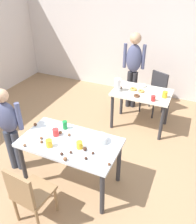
{
  "coord_description": "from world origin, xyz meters",
  "views": [
    {
      "loc": [
        1.23,
        -2.18,
        2.67
      ],
      "look_at": [
        0.06,
        0.46,
        0.9
      ],
      "focal_mm": 37.43,
      "sensor_mm": 36.0,
      "label": 1
    }
  ],
  "objects": [
    {
      "name": "cake_ball_5",
      "position": [
        -0.45,
        -0.26,
        0.77
      ],
      "size": [
        0.04,
        0.04,
        0.04
      ],
      "primitive_type": "sphere",
      "color": "brown",
      "rests_on": "dining_table_near"
    },
    {
      "name": "donut_far_4",
      "position": [
        -0.03,
        1.63,
        0.77
      ],
      "size": [
        0.11,
        0.11,
        0.03
      ],
      "primitive_type": "torus",
      "color": "brown",
      "rests_on": "dining_table_far"
    },
    {
      "name": "dining_table_far",
      "position": [
        0.41,
        1.66,
        0.63
      ],
      "size": [
        1.05,
        0.68,
        0.75
      ],
      "color": "silver",
      "rests_on": "ground_plane"
    },
    {
      "name": "cake_ball_7",
      "position": [
        -0.04,
        -0.41,
        0.77
      ],
      "size": [
        0.04,
        0.04,
        0.04
      ],
      "primitive_type": "sphere",
      "color": "#3D2319",
      "rests_on": "dining_table_near"
    },
    {
      "name": "cake_ball_13",
      "position": [
        0.18,
        -0.22,
        0.78
      ],
      "size": [
        0.05,
        0.05,
        0.05
      ],
      "primitive_type": "sphere",
      "color": "#3D2319",
      "rests_on": "dining_table_near"
    },
    {
      "name": "cake_ball_0",
      "position": [
        -0.4,
        -0.32,
        0.77
      ],
      "size": [
        0.04,
        0.04,
        0.04
      ],
      "primitive_type": "sphere",
      "color": "brown",
      "rests_on": "dining_table_near"
    },
    {
      "name": "chair_far_table",
      "position": [
        0.54,
        2.34,
        0.5
      ],
      "size": [
        0.53,
        0.53,
        0.87
      ],
      "color": "#2D2D33",
      "rests_on": "ground_plane"
    },
    {
      "name": "chair_near_table",
      "position": [
        -0.22,
        -0.88,
        0.5
      ],
      "size": [
        0.43,
        0.43,
        0.87
      ],
      "color": "olive",
      "rests_on": "ground_plane"
    },
    {
      "name": "cake_ball_8",
      "position": [
        0.05,
        -0.34,
        0.77
      ],
      "size": [
        0.04,
        0.04,
        0.04
      ],
      "primitive_type": "sphere",
      "color": "#3D2319",
      "rests_on": "dining_table_near"
    },
    {
      "name": "cake_ball_3",
      "position": [
        -0.15,
        -0.05,
        0.77
      ],
      "size": [
        0.04,
        0.04,
        0.04
      ],
      "primitive_type": "sphere",
      "color": "brown",
      "rests_on": "dining_table_near"
    },
    {
      "name": "donut_far_3",
      "position": [
        0.23,
        1.67,
        0.77
      ],
      "size": [
        0.14,
        0.14,
        0.04
      ],
      "primitive_type": "torus",
      "color": "gold",
      "rests_on": "dining_table_far"
    },
    {
      "name": "cup_far_1",
      "position": [
        0.82,
        1.6,
        0.81
      ],
      "size": [
        0.09,
        0.09,
        0.12
      ],
      "primitive_type": "cylinder",
      "color": "yellow",
      "rests_on": "dining_table_far"
    },
    {
      "name": "soda_can",
      "position": [
        -0.28,
        0.08,
        0.81
      ],
      "size": [
        0.07,
        0.07,
        0.12
      ],
      "primitive_type": "cylinder",
      "color": "#198438",
      "rests_on": "dining_table_near"
    },
    {
      "name": "cake_ball_4",
      "position": [
        -0.55,
        -0.47,
        0.77
      ],
      "size": [
        0.04,
        0.04,
        0.04
      ],
      "primitive_type": "sphere",
      "color": "brown",
      "rests_on": "dining_table_near"
    },
    {
      "name": "pitcher_far",
      "position": [
        -0.03,
        1.51,
        0.87
      ],
      "size": [
        0.12,
        0.12,
        0.24
      ],
      "primitive_type": "cylinder",
      "color": "white",
      "rests_on": "dining_table_far"
    },
    {
      "name": "cup_near_1",
      "position": [
        -0.27,
        -0.34,
        0.8
      ],
      "size": [
        0.08,
        0.08,
        0.1
      ],
      "primitive_type": "cylinder",
      "color": "yellow",
      "rests_on": "dining_table_near"
    },
    {
      "name": "person_girl_near",
      "position": [
        -1.02,
        -0.23,
        0.8
      ],
      "size": [
        0.45,
        0.27,
        1.36
      ],
      "color": "#383D4C",
      "rests_on": "ground_plane"
    },
    {
      "name": "cake_ball_2",
      "position": [
        0.26,
        -0.36,
        0.77
      ],
      "size": [
        0.04,
        0.04,
        0.04
      ],
      "primitive_type": "sphere",
      "color": "#3D2319",
      "rests_on": "dining_table_near"
    },
    {
      "name": "cake_ball_9",
      "position": [
        0.05,
        -0.48,
        0.78
      ],
      "size": [
        0.05,
        0.05,
        0.05
      ],
      "primitive_type": "sphere",
      "color": "brown",
      "rests_on": "dining_table_near"
    },
    {
      "name": "cake_ball_10",
      "position": [
        0.3,
        -0.25,
        0.77
      ],
      "size": [
        0.04,
        0.04,
        0.04
      ],
      "primitive_type": "sphere",
      "color": "#3D2319",
      "rests_on": "dining_table_near"
    },
    {
      "name": "cup_near_2",
      "position": [
        0.1,
        -0.21,
        0.8
      ],
      "size": [
        0.08,
        0.08,
        0.1
      ],
      "primitive_type": "cylinder",
      "color": "yellow",
      "rests_on": "dining_table_near"
    },
    {
      "name": "cup_far_0",
      "position": [
        0.66,
        1.39,
        0.8
      ],
      "size": [
        0.08,
        0.08,
        0.1
      ],
      "primitive_type": "cylinder",
      "color": "red",
      "rests_on": "dining_table_far"
    },
    {
      "name": "donut_far_2",
      "position": [
        0.37,
        1.44,
        0.77
      ],
      "size": [
        0.11,
        0.11,
        0.03
      ],
      "primitive_type": "torus",
      "color": "brown",
      "rests_on": "dining_table_far"
    },
    {
      "name": "mixing_bowl",
      "position": [
        0.28,
        0.01,
        0.79
      ],
      "size": [
        0.2,
        0.2,
        0.09
      ],
      "primitive_type": "cylinder",
      "color": "white",
      "rests_on": "dining_table_near"
    },
    {
      "name": "wall_back",
      "position": [
        0.0,
        3.2,
        1.3
      ],
      "size": [
        6.4,
        0.1,
        2.6
      ],
      "primitive_type": "cube",
      "color": "silver",
      "rests_on": "ground_plane"
    },
    {
      "name": "donut_far_0",
      "position": [
        0.36,
        1.88,
        0.77
      ],
      "size": [
        0.13,
        0.13,
        0.04
      ],
      "primitive_type": "torus",
      "color": "white",
      "rests_on": "dining_table_far"
    },
    {
      "name": "cake_ball_12",
      "position": [
        0.22,
        0.16,
        0.77
      ],
      "size": [
        0.04,
        0.04,
        0.04
      ],
      "primitive_type": "sphere",
      "color": "#3D2319",
      "rests_on": "dining_table_near"
    },
    {
      "name": "donut_far_1",
      "position": [
        0.39,
        1.65,
        0.77
      ],
      "size": [
        0.12,
        0.12,
        0.04
      ],
      "primitive_type": "torus",
      "color": "gold",
      "rests_on": "dining_table_far"
    },
    {
      "name": "cake_ball_6",
      "position": [
        -0.28,
        -0.05,
        0.77
      ],
      "size": [
        0.04,
        0.04,
        0.04
      ],
      "primitive_type": "sphere",
      "color": "brown",
      "rests_on": "dining_table_near"
    },
    {
      "name": "cup_near_0",
      "position": [
        -0.32,
        -0.11,
        0.8
      ],
      "size": [
        0.08,
        0.08,
        0.1
      ],
      "primitive_type": "cylinder",
      "color": "red",
      "rests_on": "dining_table_near"
    },
    {
      "name": "ground_plane",
      "position": [
        0.0,
        0.0,
        0.0
      ],
      "size": [
        6.4,
        6.4,
        0.0
      ],
      "primitive_type": "plane",
      "color": "#9E7A56"
    },
    {
      "name": "dining_table_near",
      "position": [
        -0.08,
        -0.14,
        0.65
      ],
      "size": [
        1.31,
        0.72,
        0.75
      ],
      "color": "silver",
      "rests_on": "ground_plane"
    },
    {
      "name": "fork_near",
      "position": [
        -0.47,
        0.11,
        0.75
      ],
      "size": [
        0.17,
        0.02,
        0.01
      ],
      "primitive_type": "cube",
      "color": "silver",
      "rests_on": "dining_table_near"
    },
    {
      "name": "person_adult_far",
      "position": [
        0.02,
        2.33,
        0.99
      ],
      "size": [
        0.46,
        0.26,
        1.64
      ],
      "color": "#28282D",
      "rests_on": "ground_plane"
    },
    {
      "name": "cake_ball_1",
      "position": [
        0.55,
        -0.34,
        0.77
      ],
      "size": [
        0.04,
        0.04,
        0.04
      ],
      "primitive_type": "sphere",
      "color": "brown",
      "rests_on": "dining_table_near"
    },
    {
      "name": "cake_ball_11",
      "position": [
        -0.71,
        -0.03,
        0.77
      ],
      "size": [
        0.05,
        0.05,
        0.05
      ],
      "primitive_type": "sphere",
      "color": "brown",
      "rests_on": "dining_table_near"
    }
  ]
}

